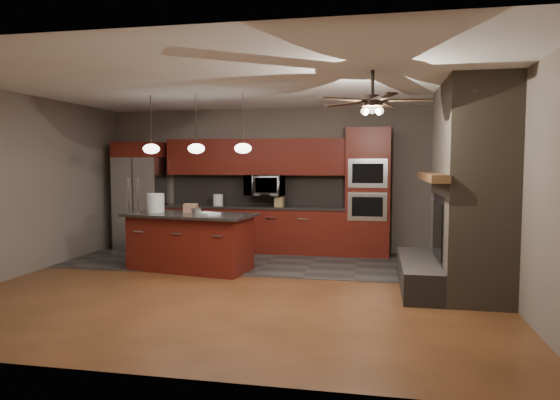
% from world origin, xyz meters
% --- Properties ---
extents(ground, '(7.00, 7.00, 0.00)m').
position_xyz_m(ground, '(0.00, 0.00, 0.00)').
color(ground, brown).
rests_on(ground, ground).
extents(ceiling, '(7.00, 6.00, 0.02)m').
position_xyz_m(ceiling, '(0.00, 0.00, 2.80)').
color(ceiling, white).
rests_on(ceiling, back_wall).
extents(back_wall, '(7.00, 0.02, 2.80)m').
position_xyz_m(back_wall, '(0.00, 3.00, 1.40)').
color(back_wall, '#6A5F55').
rests_on(back_wall, ground).
extents(right_wall, '(0.02, 6.00, 2.80)m').
position_xyz_m(right_wall, '(3.50, 0.00, 1.40)').
color(right_wall, '#6A5F55').
rests_on(right_wall, ground).
extents(left_wall, '(0.02, 6.00, 2.80)m').
position_xyz_m(left_wall, '(-3.50, 0.00, 1.40)').
color(left_wall, '#6A5F55').
rests_on(left_wall, ground).
extents(slate_tile_patch, '(7.00, 2.40, 0.01)m').
position_xyz_m(slate_tile_patch, '(0.00, 1.80, 0.01)').
color(slate_tile_patch, '#373532').
rests_on(slate_tile_patch, ground).
extents(fireplace_column, '(1.30, 2.10, 2.80)m').
position_xyz_m(fireplace_column, '(3.04, 0.40, 1.30)').
color(fireplace_column, brown).
rests_on(fireplace_column, ground).
extents(back_cabinetry, '(3.59, 0.64, 2.20)m').
position_xyz_m(back_cabinetry, '(-0.48, 2.74, 0.89)').
color(back_cabinetry, '#5C1411').
rests_on(back_cabinetry, ground).
extents(oven_tower, '(0.80, 0.63, 2.38)m').
position_xyz_m(oven_tower, '(1.70, 2.69, 1.19)').
color(oven_tower, '#5C1411').
rests_on(oven_tower, ground).
extents(microwave, '(0.73, 0.41, 0.50)m').
position_xyz_m(microwave, '(-0.27, 2.75, 1.30)').
color(microwave, silver).
rests_on(microwave, back_cabinetry).
extents(refrigerator, '(0.92, 0.75, 2.14)m').
position_xyz_m(refrigerator, '(-2.80, 2.62, 1.07)').
color(refrigerator, silver).
rests_on(refrigerator, ground).
extents(kitchen_island, '(2.19, 1.26, 0.92)m').
position_xyz_m(kitchen_island, '(-1.09, 0.89, 0.47)').
color(kitchen_island, '#5C1411').
rests_on(kitchen_island, ground).
extents(white_bucket, '(0.38, 0.38, 0.31)m').
position_xyz_m(white_bucket, '(-1.74, 1.01, 1.07)').
color(white_bucket, silver).
rests_on(white_bucket, kitchen_island).
extents(paint_can, '(0.21, 0.21, 0.11)m').
position_xyz_m(paint_can, '(-0.93, 0.76, 0.97)').
color(paint_can, '#A7A8AC').
rests_on(paint_can, kitchen_island).
extents(paint_tray, '(0.44, 0.41, 0.04)m').
position_xyz_m(paint_tray, '(-0.77, 0.80, 0.94)').
color(paint_tray, silver).
rests_on(paint_tray, kitchen_island).
extents(cardboard_box, '(0.24, 0.19, 0.14)m').
position_xyz_m(cardboard_box, '(-1.15, 1.08, 0.99)').
color(cardboard_box, '#8E6349').
rests_on(cardboard_box, kitchen_island).
extents(counter_bucket, '(0.25, 0.25, 0.22)m').
position_xyz_m(counter_bucket, '(-1.21, 2.70, 1.01)').
color(counter_bucket, white).
rests_on(counter_bucket, back_cabinetry).
extents(counter_box, '(0.18, 0.15, 0.19)m').
position_xyz_m(counter_box, '(0.04, 2.65, 0.99)').
color(counter_box, '#9E7F51').
rests_on(counter_box, back_cabinetry).
extents(pendant_left, '(0.26, 0.26, 0.92)m').
position_xyz_m(pendant_left, '(-1.65, 0.70, 1.96)').
color(pendant_left, black).
rests_on(pendant_left, ceiling).
extents(pendant_center, '(0.26, 0.26, 0.92)m').
position_xyz_m(pendant_center, '(-0.90, 0.70, 1.96)').
color(pendant_center, black).
rests_on(pendant_center, ceiling).
extents(pendant_right, '(0.26, 0.26, 0.92)m').
position_xyz_m(pendant_right, '(-0.15, 0.70, 1.96)').
color(pendant_right, black).
rests_on(pendant_right, ceiling).
extents(ceiling_fan, '(1.27, 1.33, 0.41)m').
position_xyz_m(ceiling_fan, '(1.80, -0.80, 2.46)').
color(ceiling_fan, black).
rests_on(ceiling_fan, ceiling).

